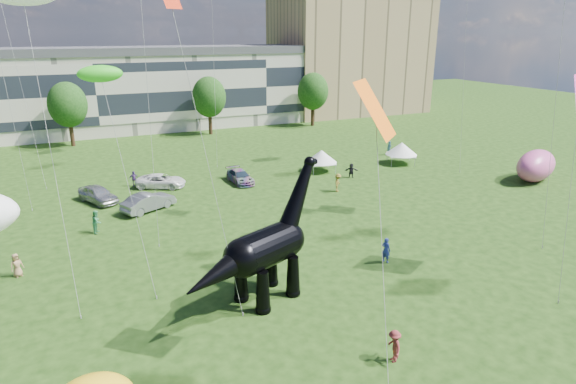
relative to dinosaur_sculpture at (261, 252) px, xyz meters
name	(u,v)px	position (x,y,z in m)	size (l,w,h in m)	color
ground	(329,320)	(2.65, -3.54, -3.18)	(220.00, 220.00, 0.00)	#16330C
terrace_row	(94,94)	(-5.35, 58.46, 2.82)	(78.00, 11.00, 12.00)	beige
apartment_block	(349,55)	(42.65, 61.46, 7.82)	(28.00, 18.00, 22.00)	tan
tree_mid_left	(67,101)	(-9.35, 49.46, 3.11)	(5.20, 5.20, 9.44)	#382314
tree_mid_right	(209,94)	(10.65, 49.46, 3.11)	(5.20, 5.20, 9.44)	#382314
tree_far_right	(313,88)	(28.65, 49.46, 3.11)	(5.20, 5.20, 9.44)	#382314
dinosaur_sculpture	(261,252)	(0.00, 0.00, 0.00)	(10.04, 5.40, 8.43)	black
car_silver	(98,194)	(-7.74, 22.68, -2.38)	(1.90, 4.72, 1.61)	#A8A9AD
car_grey	(149,202)	(-3.73, 18.52, -2.37)	(1.73, 4.96, 1.64)	gray
car_white	(161,181)	(-1.49, 24.89, -2.49)	(2.31, 5.00, 1.39)	white
car_dark	(240,177)	(6.52, 23.12, -2.52)	(1.87, 4.60, 1.34)	#595960
gazebo_near	(321,156)	(16.52, 23.52, -1.43)	(4.16, 4.16, 2.50)	white
gazebo_far	(402,149)	(27.00, 22.49, -1.33)	(5.03, 5.03, 2.64)	white
inflatable_pink	(536,166)	(35.86, 10.73, -1.51)	(6.71, 3.36, 3.36)	#DB559B
visitors	(225,209)	(1.96, 13.79, -2.30)	(52.40, 35.61, 1.90)	navy
kites	(167,24)	(-3.02, 7.44, 12.62)	(60.53, 53.61, 26.37)	#DA4B0E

